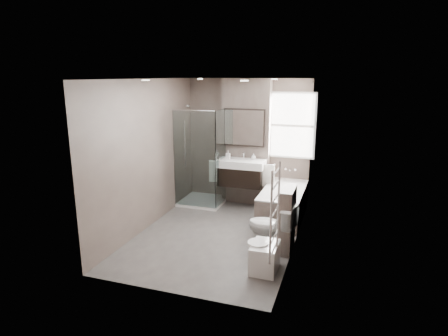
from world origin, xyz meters
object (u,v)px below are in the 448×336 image
at_px(bathtub, 283,202).
at_px(toilet, 271,227).
at_px(bidet, 264,256).
at_px(vanity, 241,172).

xyz_separation_m(bathtub, toilet, (0.05, -1.40, 0.06)).
bearing_deg(toilet, bidet, 13.02).
height_order(vanity, bathtub, vanity).
height_order(vanity, bidet, vanity).
bearing_deg(toilet, bathtub, -168.90).
bearing_deg(bidet, vanity, 112.90).
xyz_separation_m(vanity, bathtub, (0.92, -0.33, -0.43)).
bearing_deg(vanity, toilet, -60.67).
distance_m(bathtub, toilet, 1.40).
height_order(bathtub, toilet, toilet).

